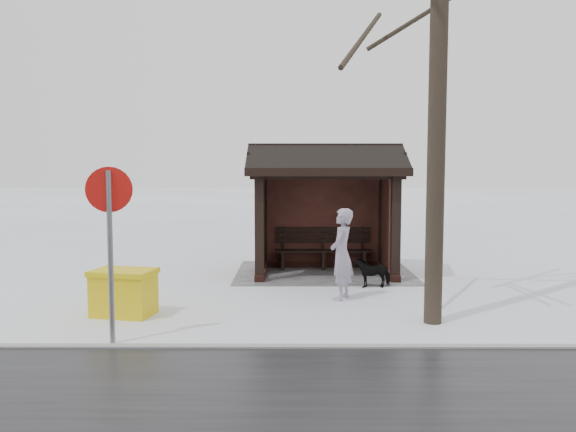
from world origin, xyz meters
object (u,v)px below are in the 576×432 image
Objects in this scene: road_sign at (110,218)px; bus_shelter at (325,183)px; grit_bin at (124,292)px; dog at (372,272)px; pedestrian at (342,254)px.

bus_shelter is at bearing -141.31° from road_sign.
bus_shelter is at bearing -121.39° from grit_bin.
grit_bin is at bearing -72.35° from dog.
dog is 0.64× the size of grit_bin.
bus_shelter is 3.01m from pedestrian.
road_sign reaches higher than dog.
pedestrian reaches higher than dog.
road_sign is (-0.29, 1.53, 1.41)m from grit_bin.
grit_bin is (3.83, 1.19, -0.48)m from pedestrian.
bus_shelter is 2.05× the size of pedestrian.
grit_bin is (4.59, 2.34, 0.09)m from dog.
pedestrian is 1.49m from dog.
pedestrian is 4.56m from road_sign.
pedestrian is 2.38× the size of dog.
road_sign is at bearing -30.73° from pedestrian.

